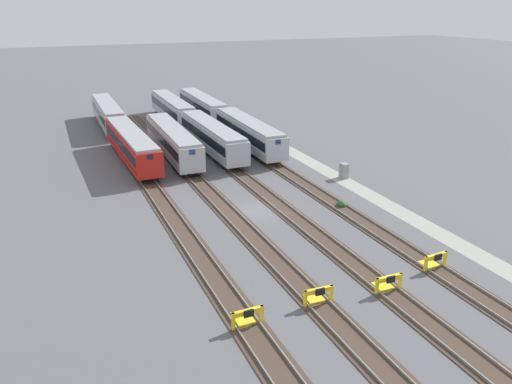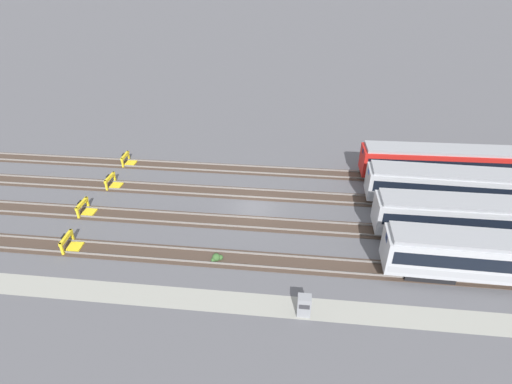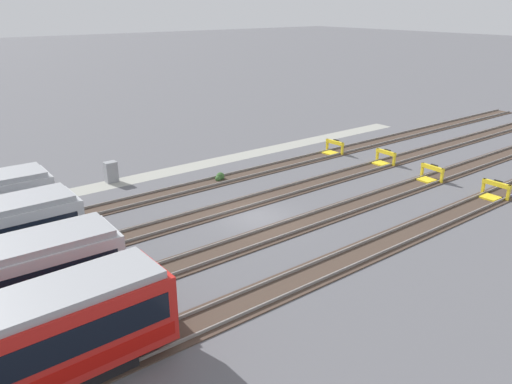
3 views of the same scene
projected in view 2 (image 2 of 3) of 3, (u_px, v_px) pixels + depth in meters
ground_plane at (255, 208)px, 37.60m from camera, size 400.00×400.00×0.00m
service_walkway at (236, 303)px, 27.69m from camera, size 54.00×2.00×0.01m
rail_track_nearest at (244, 260)px, 31.38m from camera, size 90.00×2.24×0.21m
rail_track_near_inner at (252, 223)px, 35.51m from camera, size 90.00×2.24×0.21m
rail_track_middle at (257, 194)px, 39.64m from camera, size 90.00×2.24×0.21m
rail_track_far_inner at (262, 170)px, 43.77m from camera, size 90.00×2.24×0.21m
subway_car_front_row_leftmost at (487, 219)px, 32.66m from camera, size 18.01×2.90×3.70m
subway_car_front_row_centre at (466, 188)px, 36.84m from camera, size 18.07×3.29×3.70m
subway_car_back_row_leftmost at (450, 163)px, 40.95m from camera, size 18.06×3.27×3.70m
bumper_stop_nearest_track at (70, 243)px, 32.45m from camera, size 1.38×2.01×1.22m
bumper_stop_near_inner_track at (85, 208)px, 36.66m from camera, size 1.36×2.00×1.22m
bumper_stop_middle_track at (113, 182)px, 40.73m from camera, size 1.38×2.01×1.22m
bumper_stop_far_inner_track at (128, 160)px, 44.90m from camera, size 1.35×2.00×1.22m
electrical_cabinet at (304, 305)px, 26.44m from camera, size 0.90×0.73×1.60m
weed_clump at (217, 258)px, 31.30m from camera, size 0.92×0.70×0.64m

